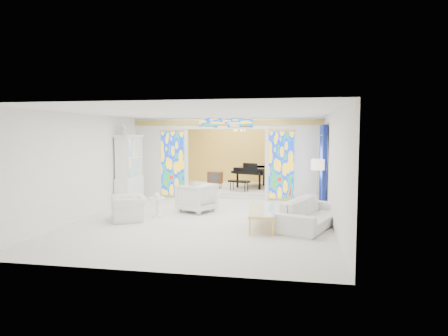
% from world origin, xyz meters
% --- Properties ---
extents(floor, '(12.00, 12.00, 0.00)m').
position_xyz_m(floor, '(0.00, 0.00, 0.00)').
color(floor, silver).
rests_on(floor, ground).
extents(ceiling, '(7.00, 12.00, 0.02)m').
position_xyz_m(ceiling, '(0.00, 0.00, 3.00)').
color(ceiling, white).
rests_on(ceiling, wall_back).
extents(wall_back, '(7.00, 0.02, 3.00)m').
position_xyz_m(wall_back, '(0.00, 6.00, 1.50)').
color(wall_back, silver).
rests_on(wall_back, floor).
extents(wall_front, '(7.00, 0.02, 3.00)m').
position_xyz_m(wall_front, '(0.00, -6.00, 1.50)').
color(wall_front, silver).
rests_on(wall_front, floor).
extents(wall_left, '(0.02, 12.00, 3.00)m').
position_xyz_m(wall_left, '(-3.50, 0.00, 1.50)').
color(wall_left, silver).
rests_on(wall_left, floor).
extents(wall_right, '(0.02, 12.00, 3.00)m').
position_xyz_m(wall_right, '(3.50, 0.00, 1.50)').
color(wall_right, silver).
rests_on(wall_right, floor).
extents(partition_wall, '(7.00, 0.22, 3.00)m').
position_xyz_m(partition_wall, '(0.00, 2.00, 1.65)').
color(partition_wall, silver).
rests_on(partition_wall, floor).
extents(stained_glass_left, '(0.90, 0.04, 2.40)m').
position_xyz_m(stained_glass_left, '(-2.03, 1.89, 1.30)').
color(stained_glass_left, gold).
rests_on(stained_glass_left, partition_wall).
extents(stained_glass_right, '(0.90, 0.04, 2.40)m').
position_xyz_m(stained_glass_right, '(2.03, 1.89, 1.30)').
color(stained_glass_right, gold).
rests_on(stained_glass_right, partition_wall).
extents(stained_glass_transom, '(2.00, 0.04, 0.34)m').
position_xyz_m(stained_glass_transom, '(0.00, 1.89, 2.82)').
color(stained_glass_transom, gold).
rests_on(stained_glass_transom, partition_wall).
extents(alcove_platform, '(6.80, 3.80, 0.18)m').
position_xyz_m(alcove_platform, '(0.00, 4.10, 0.09)').
color(alcove_platform, silver).
rests_on(alcove_platform, floor).
extents(gold_curtain_back, '(6.70, 0.10, 2.90)m').
position_xyz_m(gold_curtain_back, '(0.00, 5.88, 1.50)').
color(gold_curtain_back, '#F0C853').
rests_on(gold_curtain_back, wall_back).
extents(chandelier, '(0.48, 0.48, 0.30)m').
position_xyz_m(chandelier, '(0.20, 4.00, 2.55)').
color(chandelier, gold).
rests_on(chandelier, ceiling).
extents(blue_drapes, '(0.14, 1.85, 2.65)m').
position_xyz_m(blue_drapes, '(3.40, 0.70, 1.58)').
color(blue_drapes, navy).
rests_on(blue_drapes, wall_right).
extents(china_cabinet, '(0.56, 1.46, 2.72)m').
position_xyz_m(china_cabinet, '(-3.22, 0.60, 1.17)').
color(china_cabinet, white).
rests_on(china_cabinet, floor).
extents(armchair_left, '(1.29, 1.34, 0.67)m').
position_xyz_m(armchair_left, '(-2.06, -2.11, 0.34)').
color(armchair_left, white).
rests_on(armchair_left, floor).
extents(armchair_right, '(1.31, 1.29, 0.90)m').
position_xyz_m(armchair_right, '(-0.49, -0.60, 0.45)').
color(armchair_right, white).
rests_on(armchair_right, floor).
extents(sofa, '(1.82, 2.67, 0.73)m').
position_xyz_m(sofa, '(2.95, -2.06, 0.36)').
color(sofa, white).
rests_on(sofa, floor).
extents(side_table, '(0.56, 0.56, 0.57)m').
position_xyz_m(side_table, '(-1.44, -1.53, 0.37)').
color(side_table, white).
rests_on(side_table, floor).
extents(vase, '(0.23, 0.23, 0.18)m').
position_xyz_m(vase, '(-1.44, -1.53, 0.66)').
color(vase, white).
rests_on(vase, side_table).
extents(coffee_table, '(0.81, 2.17, 0.47)m').
position_xyz_m(coffee_table, '(1.67, -2.18, 0.43)').
color(coffee_table, white).
rests_on(coffee_table, floor).
extents(floor_lamp, '(0.52, 0.52, 1.66)m').
position_xyz_m(floor_lamp, '(3.19, -0.20, 1.42)').
color(floor_lamp, gold).
rests_on(floor_lamp, floor).
extents(grand_piano, '(2.26, 2.70, 1.04)m').
position_xyz_m(grand_piano, '(1.04, 4.22, 0.88)').
color(grand_piano, black).
rests_on(grand_piano, alcove_platform).
extents(tv_console, '(0.59, 0.42, 0.67)m').
position_xyz_m(tv_console, '(-0.71, 3.43, 0.62)').
color(tv_console, brown).
rests_on(tv_console, alcove_platform).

